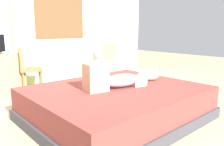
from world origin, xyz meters
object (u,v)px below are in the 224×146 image
Objects in this scene: person_lying at (115,79)px; chair_by_desk at (27,67)px; bed at (116,103)px; cat at (150,76)px; chair_spare at (106,58)px; cup at (9,53)px.

person_lying is 1.97m from chair_by_desk.
bed is 0.70m from cat.
cat is 0.41× the size of chair_by_desk.
chair_by_desk is at bearing 101.80° from person_lying.
person_lying is at bearing -78.20° from chair_by_desk.
bed is 2.51× the size of chair_spare.
bed is 26.78× the size of cup.
chair_spare is (2.14, -0.06, -0.27)m from cup.
chair_by_desk is 1.87m from chair_spare.
bed is 1.99m from chair_by_desk.
cup is 0.09× the size of chair_by_desk.
cat is 0.41× the size of chair_spare.
cup is at bearing 108.98° from person_lying.
chair_by_desk is at bearing 179.61° from chair_spare.
cat is 2.43m from cup.
cat is at bearing -112.37° from chair_spare.
chair_by_desk is (-0.42, 1.92, 0.30)m from bed.
cup reaches higher than bed.
person_lying is at bearing -71.02° from cup.
person_lying is 1.10× the size of chair_by_desk.
chair_spare reaches higher than bed.
chair_by_desk is at bearing 102.45° from bed.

